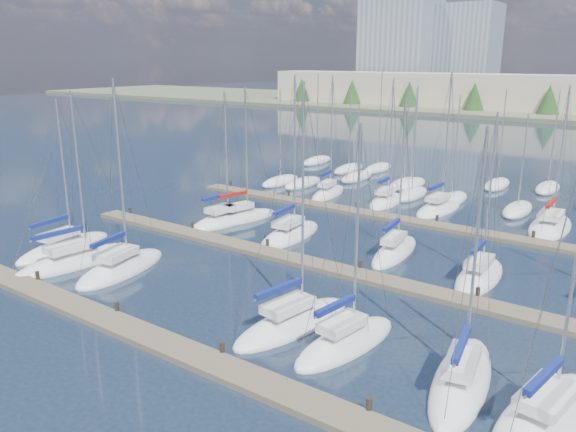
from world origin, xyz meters
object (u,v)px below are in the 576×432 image
Objects in this scene: sailboat_a at (64,248)px; sailboat_b at (77,261)px; sailboat_j at (291,234)px; sailboat_d at (293,323)px; sailboat_e at (346,342)px; sailboat_f at (461,380)px; sailboat_h at (223,221)px; sailboat_n at (328,193)px; sailboat_p at (439,208)px; sailboat_g at (547,417)px; sailboat_q at (550,227)px; sailboat_k at (395,251)px; sailboat_o at (386,201)px; sailboat_l at (479,276)px; sailboat_c at (121,268)px; sailboat_i at (242,218)px.

sailboat_b reaches higher than sailboat_a.
sailboat_j is 15.92m from sailboat_d.
sailboat_e is 18.33m from sailboat_j.
sailboat_f is 1.02× the size of sailboat_e.
sailboat_h is 0.93× the size of sailboat_n.
sailboat_h is at bearing -129.80° from sailboat_p.
sailboat_h is at bearing 164.71° from sailboat_g.
sailboat_a is (-28.99, -27.55, 0.01)m from sailboat_q.
sailboat_j is 1.06× the size of sailboat_b.
sailboat_p reaches higher than sailboat_q.
sailboat_p is at bearing 91.84° from sailboat_k.
sailboat_e is at bearing -74.44° from sailboat_o.
sailboat_a is 25.08m from sailboat_k.
sailboat_n reaches higher than sailboat_a.
sailboat_p is 1.00× the size of sailboat_d.
sailboat_g is (7.00, -13.56, 0.00)m from sailboat_l.
sailboat_g reaches higher than sailboat_h.
sailboat_e is 32.51m from sailboat_n.
sailboat_c reaches higher than sailboat_l.
sailboat_e is at bearing -65.80° from sailboat_n.
sailboat_j is 0.97× the size of sailboat_g.
sailboat_f is 0.90× the size of sailboat_j.
sailboat_g reaches higher than sailboat_j.
sailboat_e is at bearing -174.53° from sailboat_g.
sailboat_l is at bearing 86.57° from sailboat_e.
sailboat_e is 24.92m from sailboat_a.
sailboat_p is 16.49m from sailboat_j.
sailboat_b is at bearing -85.61° from sailboat_i.
sailboat_h is 20.72m from sailboat_d.
sailboat_k reaches higher than sailboat_a.
sailboat_h reaches higher than sailboat_l.
sailboat_g is (9.70, -0.63, -0.00)m from sailboat_e.
sailboat_e is 0.94× the size of sailboat_q.
sailboat_n is (-13.82, 12.97, 0.01)m from sailboat_k.
sailboat_j is 14.93m from sailboat_n.
sailboat_g is (27.58, -0.78, 0.00)m from sailboat_c.
sailboat_o is at bearing 57.08° from sailboat_a.
sailboat_j is at bearing 176.68° from sailboat_l.
sailboat_n is at bearing 131.64° from sailboat_e.
sailboat_h is at bearing 177.67° from sailboat_l.
sailboat_l is (24.31, 13.71, 0.01)m from sailboat_b.
sailboat_k is (-8.07, -13.72, 0.02)m from sailboat_q.
sailboat_p is at bearing -1.37° from sailboat_o.
sailboat_g is at bearing -54.35° from sailboat_n.
sailboat_h reaches higher than sailboat_k.
sailboat_d is at bearing -28.69° from sailboat_i.
sailboat_j is 0.99× the size of sailboat_d.
sailboat_q is 28.32m from sailboat_h.
sailboat_j is at bearing -102.50° from sailboat_o.
sailboat_p is 1.08× the size of sailboat_b.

